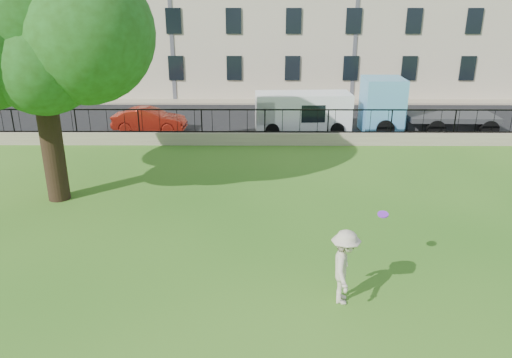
{
  "coord_description": "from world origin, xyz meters",
  "views": [
    {
      "loc": [
        -0.28,
        -11.11,
        6.76
      ],
      "look_at": [
        -0.37,
        3.5,
        1.36
      ],
      "focal_mm": 35.0,
      "sensor_mm": 36.0,
      "label": 1
    }
  ],
  "objects_px": {
    "tree": "(29,12)",
    "blue_truck": "(428,106)",
    "frisbee": "(383,214)",
    "red_sedan": "(149,120)",
    "white_van": "(303,113)",
    "man": "(344,267)"
  },
  "relations": [
    {
      "from": "tree",
      "to": "frisbee",
      "type": "bearing_deg",
      "value": -26.05
    },
    {
      "from": "red_sedan",
      "to": "white_van",
      "type": "bearing_deg",
      "value": -87.02
    },
    {
      "from": "red_sedan",
      "to": "man",
      "type": "bearing_deg",
      "value": -150.56
    },
    {
      "from": "man",
      "to": "white_van",
      "type": "relative_size",
      "value": 0.37
    },
    {
      "from": "man",
      "to": "white_van",
      "type": "height_order",
      "value": "white_van"
    },
    {
      "from": "tree",
      "to": "blue_truck",
      "type": "distance_m",
      "value": 18.99
    },
    {
      "from": "tree",
      "to": "man",
      "type": "relative_size",
      "value": 5.26
    },
    {
      "from": "white_van",
      "to": "blue_truck",
      "type": "relative_size",
      "value": 0.73
    },
    {
      "from": "man",
      "to": "white_van",
      "type": "distance_m",
      "value": 15.48
    },
    {
      "from": "red_sedan",
      "to": "blue_truck",
      "type": "relative_size",
      "value": 0.56
    },
    {
      "from": "frisbee",
      "to": "blue_truck",
      "type": "bearing_deg",
      "value": 68.36
    },
    {
      "from": "white_van",
      "to": "frisbee",
      "type": "bearing_deg",
      "value": -89.92
    },
    {
      "from": "red_sedan",
      "to": "blue_truck",
      "type": "xyz_separation_m",
      "value": [
        14.46,
        0.0,
        0.78
      ]
    },
    {
      "from": "red_sedan",
      "to": "white_van",
      "type": "height_order",
      "value": "white_van"
    },
    {
      "from": "white_van",
      "to": "red_sedan",
      "type": "bearing_deg",
      "value": 176.82
    },
    {
      "from": "white_van",
      "to": "blue_truck",
      "type": "bearing_deg",
      "value": -3.18
    },
    {
      "from": "red_sedan",
      "to": "tree",
      "type": "bearing_deg",
      "value": 174.11
    },
    {
      "from": "frisbee",
      "to": "white_van",
      "type": "height_order",
      "value": "white_van"
    },
    {
      "from": "man",
      "to": "frisbee",
      "type": "relative_size",
      "value": 6.71
    },
    {
      "from": "tree",
      "to": "man",
      "type": "bearing_deg",
      "value": -34.56
    },
    {
      "from": "frisbee",
      "to": "red_sedan",
      "type": "height_order",
      "value": "frisbee"
    },
    {
      "from": "blue_truck",
      "to": "tree",
      "type": "bearing_deg",
      "value": -149.23
    }
  ]
}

